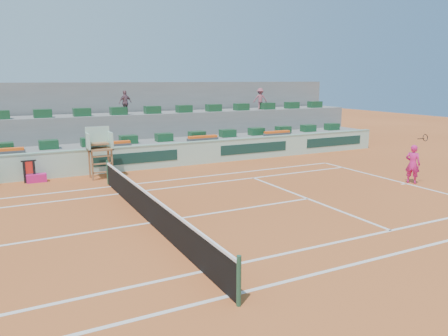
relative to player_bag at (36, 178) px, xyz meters
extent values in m
plane|color=#AD4F21|center=(2.79, -7.88, -0.19)|extent=(90.00, 90.00, 0.00)
cube|color=gray|center=(2.79, 2.82, 0.41)|extent=(36.00, 4.00, 1.20)
cube|color=gray|center=(2.79, 4.42, 1.11)|extent=(36.00, 2.40, 2.60)
cube|color=gray|center=(2.79, 6.02, 2.01)|extent=(36.00, 0.40, 4.40)
cube|color=#DA1C7A|center=(0.00, 0.00, 0.00)|extent=(0.85, 0.38, 0.38)
imported|color=#7D5360|center=(5.19, 3.74, 3.10)|extent=(0.86, 0.57, 1.37)
imported|color=#9B4D5C|center=(14.37, 4.05, 3.11)|extent=(1.04, 0.85, 1.40)
cube|color=silver|center=(14.68, -7.88, -0.18)|extent=(0.12, 10.97, 0.01)
cube|color=silver|center=(2.79, -13.37, -0.18)|extent=(23.77, 0.12, 0.01)
cube|color=silver|center=(2.79, -2.40, -0.18)|extent=(23.77, 0.12, 0.01)
cube|color=silver|center=(2.79, -12.00, -0.18)|extent=(23.77, 0.12, 0.01)
cube|color=silver|center=(2.79, -3.77, -0.18)|extent=(23.77, 0.12, 0.01)
cube|color=silver|center=(9.19, -7.88, -0.18)|extent=(0.12, 8.23, 0.01)
cube|color=silver|center=(2.79, -7.88, -0.18)|extent=(12.80, 0.12, 0.01)
cube|color=silver|center=(14.53, -7.88, -0.18)|extent=(0.30, 0.12, 0.01)
cube|color=black|center=(2.79, -7.88, 0.27)|extent=(0.03, 11.87, 0.92)
cube|color=white|center=(2.79, -7.88, 0.77)|extent=(0.06, 11.87, 0.07)
cylinder|color=#204B32|center=(2.79, -13.82, 0.36)|extent=(0.10, 0.10, 1.10)
cylinder|color=#204B32|center=(2.79, -1.95, 0.36)|extent=(0.10, 0.10, 1.10)
cube|color=#ABD8C1|center=(2.79, 0.62, 0.41)|extent=(36.00, 0.30, 1.20)
cube|color=#80AC95|center=(2.79, 0.62, 1.04)|extent=(36.00, 0.34, 0.06)
cube|color=#13352E|center=(4.79, 0.46, 0.46)|extent=(4.40, 0.02, 0.56)
cube|color=#13352E|center=(11.79, 0.46, 0.46)|extent=(4.40, 0.02, 0.56)
cube|color=#13352E|center=(17.79, 0.46, 0.46)|extent=(4.40, 0.02, 0.56)
cube|color=brown|center=(2.34, -0.83, 0.49)|extent=(0.08, 0.08, 1.35)
cube|color=brown|center=(3.24, -0.83, 0.49)|extent=(0.08, 0.08, 1.35)
cube|color=brown|center=(2.34, -0.13, 0.49)|extent=(0.08, 0.08, 1.35)
cube|color=brown|center=(3.24, -0.13, 0.49)|extent=(0.08, 0.08, 1.35)
cube|color=brown|center=(2.79, -0.48, 1.20)|extent=(1.10, 0.90, 0.08)
cube|color=#ABD8C1|center=(2.79, -0.10, 1.71)|extent=(1.10, 0.08, 1.00)
cube|color=#ABD8C1|center=(2.27, -0.48, 1.56)|extent=(0.06, 0.90, 0.80)
cube|color=#ABD8C1|center=(3.31, -0.48, 1.56)|extent=(0.06, 0.90, 0.80)
cube|color=brown|center=(2.79, -0.38, 1.44)|extent=(0.80, 0.60, 0.08)
cube|color=brown|center=(2.79, -0.83, 0.16)|extent=(0.90, 0.08, 0.06)
cube|color=brown|center=(2.79, -0.83, 0.56)|extent=(0.90, 0.08, 0.06)
cube|color=brown|center=(2.79, -0.83, 0.91)|extent=(0.90, 0.08, 0.06)
cube|color=#174626|center=(-1.21, 1.92, 1.23)|extent=(0.90, 0.60, 0.44)
cube|color=#174626|center=(0.79, 1.92, 1.23)|extent=(0.90, 0.60, 0.44)
cube|color=#174626|center=(2.79, 1.92, 1.23)|extent=(0.90, 0.60, 0.44)
cube|color=#174626|center=(4.79, 1.92, 1.23)|extent=(0.90, 0.60, 0.44)
cube|color=#174626|center=(6.79, 1.92, 1.23)|extent=(0.90, 0.60, 0.44)
cube|color=#174626|center=(8.79, 1.92, 1.23)|extent=(0.90, 0.60, 0.44)
cube|color=#174626|center=(10.79, 1.92, 1.23)|extent=(0.90, 0.60, 0.44)
cube|color=#174626|center=(12.79, 1.92, 1.23)|extent=(0.90, 0.60, 0.44)
cube|color=#174626|center=(14.79, 1.92, 1.23)|extent=(0.90, 0.60, 0.44)
cube|color=#174626|center=(16.79, 1.92, 1.23)|extent=(0.90, 0.60, 0.44)
cube|color=#174626|center=(18.79, 1.92, 1.23)|extent=(0.90, 0.60, 0.44)
cube|color=#174626|center=(-1.21, 3.82, 2.63)|extent=(0.90, 0.60, 0.44)
cube|color=#174626|center=(0.79, 3.82, 2.63)|extent=(0.90, 0.60, 0.44)
cube|color=#174626|center=(2.79, 3.82, 2.63)|extent=(0.90, 0.60, 0.44)
cube|color=#174626|center=(4.79, 3.82, 2.63)|extent=(0.90, 0.60, 0.44)
cube|color=#174626|center=(6.79, 3.82, 2.63)|extent=(0.90, 0.60, 0.44)
cube|color=#174626|center=(8.79, 3.82, 2.63)|extent=(0.90, 0.60, 0.44)
cube|color=#174626|center=(10.79, 3.82, 2.63)|extent=(0.90, 0.60, 0.44)
cube|color=#174626|center=(12.79, 3.82, 2.63)|extent=(0.90, 0.60, 0.44)
cube|color=#174626|center=(14.79, 3.82, 2.63)|extent=(0.90, 0.60, 0.44)
cube|color=#174626|center=(16.79, 3.82, 2.63)|extent=(0.90, 0.60, 0.44)
cube|color=#174626|center=(18.79, 3.82, 2.63)|extent=(0.90, 0.60, 0.44)
cube|color=#494949|center=(-1.21, 1.12, 1.09)|extent=(1.80, 0.36, 0.16)
cube|color=#FF5515|center=(-1.21, 1.12, 1.23)|extent=(1.70, 0.32, 0.12)
cube|color=#494949|center=(3.79, 1.12, 1.09)|extent=(1.80, 0.36, 0.16)
cube|color=#FF5515|center=(3.79, 1.12, 1.23)|extent=(1.70, 0.32, 0.12)
cube|color=#494949|center=(8.79, 1.12, 1.09)|extent=(1.80, 0.36, 0.16)
cube|color=#FF5515|center=(8.79, 1.12, 1.23)|extent=(1.70, 0.32, 0.12)
cube|color=#494949|center=(13.79, 1.12, 1.09)|extent=(1.80, 0.36, 0.16)
cube|color=#FF5515|center=(13.79, 1.12, 1.23)|extent=(1.70, 0.32, 0.12)
cube|color=black|center=(-0.47, 0.04, 0.31)|extent=(0.11, 0.11, 1.00)
cube|color=black|center=(-0.07, 0.04, 0.31)|extent=(0.11, 0.11, 1.00)
cube|color=black|center=(-0.27, 0.04, 0.81)|extent=(0.64, 0.08, 0.06)
cube|color=red|center=(-0.27, 0.02, 0.51)|extent=(0.47, 0.04, 0.56)
imported|color=#DA1C7A|center=(14.98, -7.90, 0.68)|extent=(0.64, 0.75, 1.74)
cylinder|color=black|center=(14.98, -8.20, 1.86)|extent=(0.03, 0.35, 0.09)
torus|color=black|center=(14.98, -8.42, 1.93)|extent=(0.31, 0.08, 0.31)
camera|label=1|loc=(-1.25, -21.02, 4.41)|focal=35.00mm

